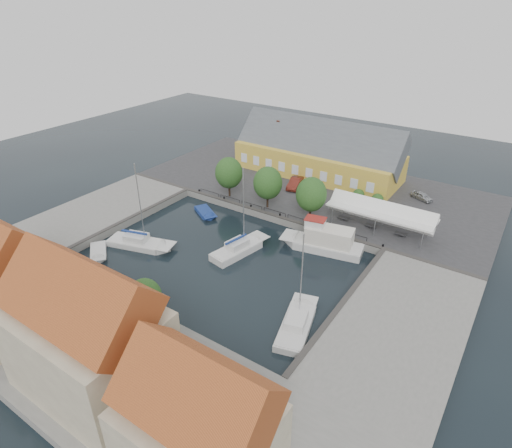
% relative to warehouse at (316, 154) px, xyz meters
% --- Properties ---
extents(ground, '(140.00, 140.00, 0.00)m').
position_rel_warehouse_xyz_m(ground, '(2.60, -28.36, -4.43)').
color(ground, black).
rests_on(ground, ground).
extents(north_quay, '(56.00, 26.00, 1.00)m').
position_rel_warehouse_xyz_m(north_quay, '(2.60, -5.36, -3.93)').
color(north_quay, '#2D2D30').
rests_on(north_quay, ground).
extents(west_quay, '(12.00, 24.00, 1.00)m').
position_rel_warehouse_xyz_m(west_quay, '(-19.40, -30.36, -3.93)').
color(west_quay, slate).
rests_on(west_quay, ground).
extents(east_quay, '(12.00, 24.00, 1.00)m').
position_rel_warehouse_xyz_m(east_quay, '(24.60, -30.36, -3.93)').
color(east_quay, slate).
rests_on(east_quay, ground).
extents(south_bank, '(56.00, 14.00, 1.00)m').
position_rel_warehouse_xyz_m(south_bank, '(2.60, -49.36, -3.93)').
color(south_bank, slate).
rests_on(south_bank, ground).
extents(quay_edge_fittings, '(56.00, 24.72, 0.40)m').
position_rel_warehouse_xyz_m(quay_edge_fittings, '(2.62, -23.61, -3.37)').
color(quay_edge_fittings, '#383533').
rests_on(quay_edge_fittings, north_quay).
extents(warehouse, '(28.56, 14.00, 9.55)m').
position_rel_warehouse_xyz_m(warehouse, '(0.00, 0.00, 0.00)').
color(warehouse, gold).
rests_on(warehouse, north_quay).
extents(tent_canopy, '(14.00, 4.00, 2.83)m').
position_rel_warehouse_xyz_m(tent_canopy, '(16.60, -13.86, -0.74)').
color(tent_canopy, white).
rests_on(tent_canopy, north_quay).
extents(quay_trees, '(18.20, 4.20, 6.30)m').
position_rel_warehouse_xyz_m(quay_trees, '(0.60, -16.36, 0.45)').
color(quay_trees, black).
rests_on(quay_trees, north_quay).
extents(car_silver, '(3.73, 2.72, 1.18)m').
position_rel_warehouse_xyz_m(car_silver, '(18.79, -0.99, -2.84)').
color(car_silver, '#9FA2A6').
rests_on(car_silver, north_quay).
extents(car_red, '(2.67, 5.02, 1.57)m').
position_rel_warehouse_xyz_m(car_red, '(0.40, -7.72, -2.64)').
color(car_red, '#5E1E15').
rests_on(car_red, north_quay).
extents(center_sailboat, '(4.07, 8.78, 11.78)m').
position_rel_warehouse_xyz_m(center_sailboat, '(3.50, -27.50, -4.06)').
color(center_sailboat, silver).
rests_on(center_sailboat, ground).
extents(trawler, '(10.91, 5.09, 5.00)m').
position_rel_warehouse_xyz_m(trawler, '(12.10, -20.85, -3.41)').
color(trawler, silver).
rests_on(trawler, ground).
extents(east_boat_c, '(4.76, 8.72, 10.78)m').
position_rel_warehouse_xyz_m(east_boat_c, '(16.26, -35.49, -4.17)').
color(east_boat_c, silver).
rests_on(east_boat_c, ground).
extents(west_boat_d, '(9.35, 5.12, 12.03)m').
position_rel_warehouse_xyz_m(west_boat_d, '(-8.15, -33.44, -4.16)').
color(west_boat_d, silver).
rests_on(west_boat_d, ground).
extents(launch_sw, '(4.98, 4.45, 0.98)m').
position_rel_warehouse_xyz_m(launch_sw, '(-11.00, -37.69, -4.34)').
color(launch_sw, silver).
rests_on(launch_sw, ground).
extents(launch_nw, '(5.16, 4.10, 0.88)m').
position_rel_warehouse_xyz_m(launch_nw, '(-6.93, -21.66, -4.34)').
color(launch_nw, navy).
rests_on(launch_nw, ground).
extents(townhouses, '(36.30, 8.50, 12.00)m').
position_rel_warehouse_xyz_m(townhouses, '(4.52, -51.60, 1.40)').
color(townhouses, beige).
rests_on(townhouses, south_bank).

